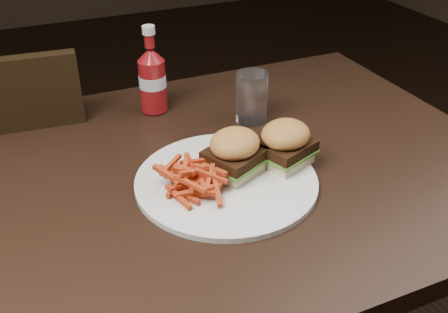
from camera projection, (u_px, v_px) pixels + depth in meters
name	position (u px, v px, depth m)	size (l,w,h in m)	color
dining_table	(188.00, 180.00, 0.97)	(1.20, 0.80, 0.04)	black
chair_far	(14.00, 204.00, 1.40)	(0.44, 0.44, 0.04)	black
plate	(226.00, 181.00, 0.92)	(0.32, 0.32, 0.01)	white
sandwich_half_a	(234.00, 167.00, 0.93)	(0.08, 0.08, 0.02)	beige
sandwich_half_b	(284.00, 157.00, 0.96)	(0.08, 0.08, 0.02)	beige
fries_pile	(194.00, 177.00, 0.88)	(0.11, 0.11, 0.04)	#B84215
ketchup_bottle	(153.00, 86.00, 1.13)	(0.06, 0.06, 0.12)	maroon
tumbler	(252.00, 97.00, 1.10)	(0.07, 0.07, 0.11)	white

